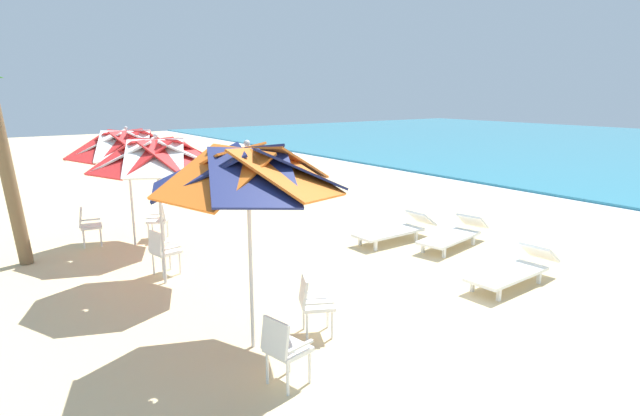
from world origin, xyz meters
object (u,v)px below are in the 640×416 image
beach_umbrella_2 (127,145)px  plastic_chair_3 (160,218)px  plastic_chair_2 (162,250)px  sun_lounger_1 (454,234)px  plastic_chair_0 (313,302)px  sun_lounger_2 (395,230)px  plastic_chair_4 (88,224)px  beach_umbrella_0 (248,171)px  plastic_chair_1 (284,347)px  sun_lounger_0 (514,270)px  beach_umbrella_1 (157,156)px

beach_umbrella_2 → plastic_chair_3: 1.89m
plastic_chair_2 → sun_lounger_1: size_ratio=0.39×
beach_umbrella_2 → sun_lounger_1: bearing=53.0°
plastic_chair_2 → plastic_chair_3: (-2.45, 0.80, 0.00)m
plastic_chair_0 → sun_lounger_1: plastic_chair_0 is taller
sun_lounger_2 → plastic_chair_4: bearing=-122.9°
plastic_chair_0 → plastic_chair_4: bearing=-166.1°
beach_umbrella_0 → plastic_chair_0: size_ratio=3.23×
beach_umbrella_0 → plastic_chair_1: size_ratio=3.23×
sun_lounger_0 → plastic_chair_3: bearing=-148.2°
plastic_chair_2 → plastic_chair_3: 2.58m
beach_umbrella_0 → beach_umbrella_1: size_ratio=1.04×
beach_umbrella_1 → sun_lounger_0: 6.58m
beach_umbrella_2 → plastic_chair_3: bearing=102.4°
plastic_chair_1 → plastic_chair_4: 7.36m
plastic_chair_2 → sun_lounger_1: bearing=71.1°
beach_umbrella_2 → beach_umbrella_1: bearing=-5.5°
plastic_chair_2 → beach_umbrella_2: beach_umbrella_2 is taller
plastic_chair_2 → plastic_chair_0: bearing=13.7°
plastic_chair_4 → sun_lounger_0: (6.99, 5.61, -0.22)m
beach_umbrella_1 → sun_lounger_2: beach_umbrella_1 is taller
sun_lounger_1 → beach_umbrella_1: bearing=-104.8°
beach_umbrella_1 → plastic_chair_3: 3.52m
beach_umbrella_0 → sun_lounger_1: size_ratio=1.26×
plastic_chair_1 → sun_lounger_0: (-0.34, 5.03, -0.22)m
beach_umbrella_0 → plastic_chair_0: beach_umbrella_0 is taller
plastic_chair_3 → plastic_chair_4: bearing=-104.0°
beach_umbrella_2 → sun_lounger_1: size_ratio=1.20×
plastic_chair_2 → sun_lounger_0: plastic_chair_2 is taller
sun_lounger_0 → sun_lounger_2: same height
beach_umbrella_1 → plastic_chair_2: beach_umbrella_1 is taller
plastic_chair_2 → plastic_chair_4: size_ratio=1.00×
beach_umbrella_0 → plastic_chair_4: bearing=-173.3°
sun_lounger_0 → plastic_chair_4: bearing=-141.3°
beach_umbrella_1 → plastic_chair_3: bearing=162.3°
sun_lounger_1 → plastic_chair_3: bearing=-131.3°
plastic_chair_1 → beach_umbrella_1: 4.47m
plastic_chair_1 → beach_umbrella_2: bearing=177.7°
plastic_chair_1 → plastic_chair_2: 4.51m
sun_lounger_2 → beach_umbrella_1: bearing=-95.6°
plastic_chair_2 → plastic_chair_4: bearing=-165.8°
plastic_chair_3 → sun_lounger_2: (3.39, 4.31, -0.22)m
sun_lounger_0 → sun_lounger_2: size_ratio=1.01×
sun_lounger_0 → sun_lounger_1: (-2.16, 0.97, 0.00)m
plastic_chair_1 → beach_umbrella_1: beach_umbrella_1 is taller
beach_umbrella_1 → sun_lounger_0: size_ratio=1.24×
plastic_chair_1 → beach_umbrella_2: 7.05m
plastic_chair_2 → sun_lounger_2: 5.19m
plastic_chair_3 → sun_lounger_1: plastic_chair_3 is taller
beach_umbrella_0 → plastic_chair_4: beach_umbrella_0 is taller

